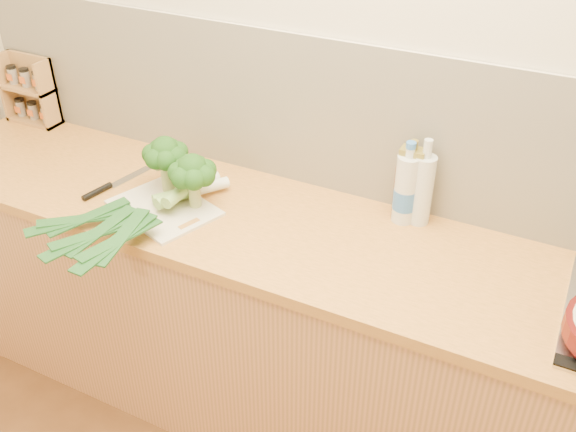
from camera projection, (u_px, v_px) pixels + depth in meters
name	position (u px, v px, depth m)	size (l,w,h in m)	color
room_shell	(361.00, 125.00, 2.11)	(3.50, 3.50, 3.50)	beige
counter	(319.00, 340.00, 2.29)	(3.20, 0.62, 0.90)	tan
chopping_board	(164.00, 208.00, 2.17)	(0.35, 0.26, 0.01)	beige
broccoli_left	(165.00, 155.00, 2.18)	(0.16, 0.16, 0.21)	#96A25E
broccoli_right	(193.00, 172.00, 2.11)	(0.16, 0.16, 0.19)	#96A25E
leek_front	(154.00, 201.00, 2.16)	(0.44, 0.59, 0.04)	white
leek_mid	(156.00, 205.00, 2.11)	(0.25, 0.66, 0.04)	white
leek_back	(165.00, 204.00, 2.08)	(0.11, 0.67, 0.04)	white
chefs_knife	(106.00, 188.00, 2.28)	(0.09, 0.30, 0.02)	silver
spice_rack	(32.00, 93.00, 2.69)	(0.24, 0.10, 0.29)	tan
oil_tin	(410.00, 184.00, 2.06)	(0.08, 0.05, 0.29)	olive
glass_bottle	(422.00, 189.00, 2.05)	(0.07, 0.07, 0.30)	silver
amber_bottle	(403.00, 192.00, 2.08)	(0.06, 0.06, 0.24)	brown
water_bottle	(406.00, 191.00, 2.06)	(0.08, 0.08, 0.27)	silver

